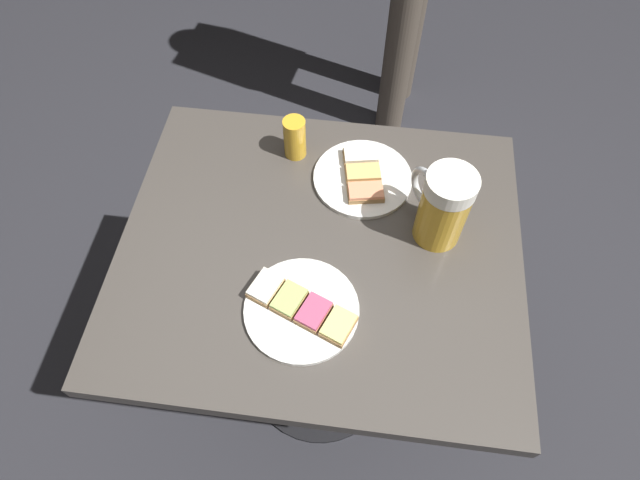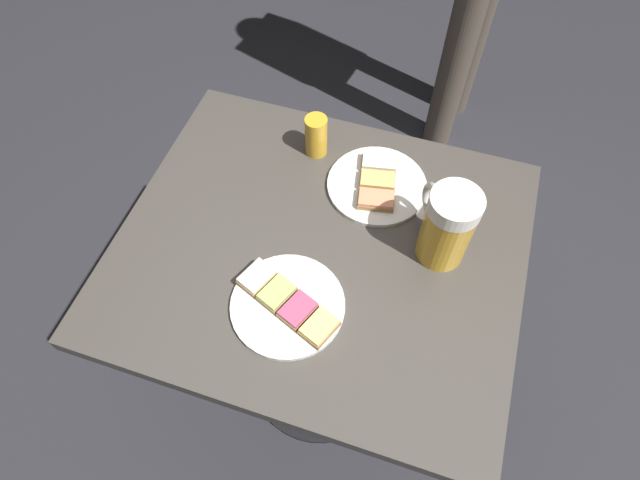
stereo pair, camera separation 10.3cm
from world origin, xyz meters
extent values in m
plane|color=#28282D|center=(0.00, 0.00, 0.00)|extent=(6.00, 6.00, 0.00)
cylinder|color=black|center=(0.00, 0.00, 0.01)|extent=(0.44, 0.44, 0.01)
cylinder|color=black|center=(0.00, 0.00, 0.39)|extent=(0.09, 0.09, 0.74)
cube|color=#423D38|center=(0.00, 0.00, 0.76)|extent=(0.80, 0.68, 0.04)
cylinder|color=white|center=(-0.02, -0.14, 0.78)|extent=(0.21, 0.21, 0.01)
cube|color=#9E7547|center=(-0.09, -0.11, 0.79)|extent=(0.07, 0.08, 0.01)
cube|color=white|center=(-0.09, -0.11, 0.80)|extent=(0.07, 0.07, 0.01)
cube|color=#9E7547|center=(-0.04, -0.13, 0.79)|extent=(0.07, 0.08, 0.01)
cube|color=#ADC66B|center=(-0.04, -0.13, 0.80)|extent=(0.07, 0.07, 0.01)
cube|color=#9E7547|center=(0.01, -0.15, 0.79)|extent=(0.07, 0.08, 0.01)
cube|color=#BC4C70|center=(0.01, -0.15, 0.80)|extent=(0.07, 0.07, 0.01)
cube|color=#9E7547|center=(0.06, -0.17, 0.79)|extent=(0.07, 0.08, 0.01)
cube|color=#EFE07A|center=(0.06, -0.17, 0.80)|extent=(0.07, 0.07, 0.01)
cylinder|color=white|center=(0.07, 0.18, 0.78)|extent=(0.21, 0.21, 0.01)
cube|color=#9E7547|center=(0.06, 0.23, 0.79)|extent=(0.08, 0.06, 0.01)
cube|color=white|center=(0.06, 0.23, 0.80)|extent=(0.08, 0.06, 0.01)
cube|color=#9E7547|center=(0.07, 0.18, 0.79)|extent=(0.08, 0.06, 0.01)
cube|color=#E5B266|center=(0.07, 0.18, 0.80)|extent=(0.08, 0.06, 0.01)
cube|color=#9E7547|center=(0.08, 0.13, 0.79)|extent=(0.08, 0.06, 0.01)
cube|color=#EA8E66|center=(0.08, 0.13, 0.80)|extent=(0.08, 0.06, 0.01)
cylinder|color=gold|center=(0.23, 0.06, 0.84)|extent=(0.09, 0.09, 0.14)
cylinder|color=white|center=(0.23, 0.06, 0.93)|extent=(0.10, 0.10, 0.03)
torus|color=silver|center=(0.19, 0.11, 0.85)|extent=(0.06, 0.08, 0.09)
cylinder|color=gold|center=(-0.08, 0.23, 0.82)|extent=(0.05, 0.05, 0.10)
cylinder|color=#51473D|center=(0.15, 1.12, 0.42)|extent=(0.11, 0.11, 0.85)
cylinder|color=#51473D|center=(0.19, 1.34, 0.42)|extent=(0.11, 0.11, 0.85)
camera|label=1|loc=(0.07, -0.55, 1.66)|focal=29.68mm
camera|label=2|loc=(0.17, -0.52, 1.66)|focal=29.68mm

